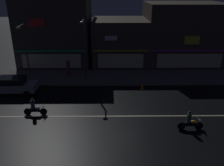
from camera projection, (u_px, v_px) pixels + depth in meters
ground_plane at (126, 116)px, 19.44m from camera, size 140.00×140.00×0.00m
lane_divider_stripe at (126, 116)px, 19.44m from camera, size 27.10×0.16×0.01m
sidewalk_far at (121, 77)px, 27.65m from camera, size 28.52×4.95×0.14m
storefront_left_block at (56, 30)px, 32.07m from camera, size 9.06×8.38×8.77m
storefront_center_block at (182, 33)px, 32.50m from camera, size 10.07×8.66×7.96m
storefront_right_block at (120, 41)px, 32.29m from camera, size 7.05×7.54×5.92m
streetlamp_west at (25, 47)px, 25.40m from camera, size 0.44×1.64×6.12m
streetlamp_mid at (84, 45)px, 24.98m from camera, size 0.44×1.64×6.67m
pedestrian_on_sidewalk at (68, 68)px, 27.65m from camera, size 0.38×0.38×1.98m
parked_car_near_kerb at (14, 85)px, 23.38m from camera, size 4.30×1.98×1.67m
motorcycle_lead at (34, 108)px, 19.41m from camera, size 1.90×0.60×1.52m
motorcycle_following at (190, 122)px, 17.42m from camera, size 1.90×0.60×1.52m
traffic_cone at (142, 87)px, 24.52m from camera, size 0.36×0.36×0.55m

